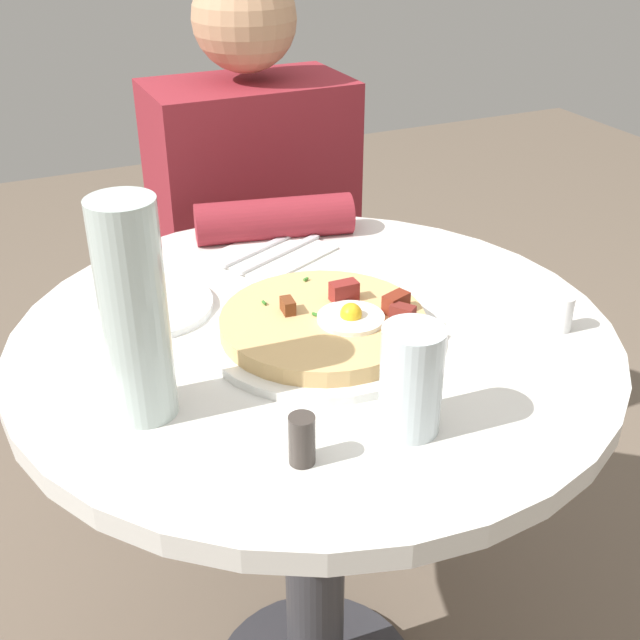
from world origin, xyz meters
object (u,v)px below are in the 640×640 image
object	(u,v)px
pizza_plate	(326,334)
water_glass	(411,380)
dining_table	(315,433)
person_seated	(256,285)
breakfast_pizza	(328,321)
salt_shaker	(562,313)
pepper_shaker	(302,440)
bread_plate	(145,306)
knife	(280,254)
water_bottle	(134,313)
fork	(263,247)

from	to	relation	value
pizza_plate	water_glass	size ratio (longest dim) A/B	2.44
dining_table	person_seated	world-z (taller)	person_seated
breakfast_pizza	salt_shaker	distance (m)	0.31
pepper_shaker	salt_shaker	bearing A→B (deg)	-165.75
bread_plate	water_glass	distance (m)	0.44
water_glass	pepper_shaker	xyz separation A→B (m)	(0.13, 0.00, -0.03)
person_seated	salt_shaker	bearing A→B (deg)	103.43
breakfast_pizza	pizza_plate	bearing A→B (deg)	-24.92
breakfast_pizza	water_glass	bearing A→B (deg)	89.43
dining_table	person_seated	size ratio (longest dim) A/B	0.71
breakfast_pizza	bread_plate	size ratio (longest dim) A/B	1.41
bread_plate	water_glass	size ratio (longest dim) A/B	1.52
knife	water_bottle	distance (m)	0.45
fork	knife	world-z (taller)	same
fork	salt_shaker	world-z (taller)	salt_shaker
bread_plate	pepper_shaker	xyz separation A→B (m)	(-0.07, 0.39, 0.02)
person_seated	knife	xyz separation A→B (m)	(0.08, 0.35, 0.24)
breakfast_pizza	water_glass	distance (m)	0.21
dining_table	knife	xyz separation A→B (m)	(-0.04, -0.23, 0.18)
dining_table	bread_plate	size ratio (longest dim) A/B	4.24
dining_table	pepper_shaker	bearing A→B (deg)	63.20
bread_plate	fork	size ratio (longest dim) A/B	1.05
fork	water_bottle	world-z (taller)	water_bottle
dining_table	bread_plate	distance (m)	0.30
dining_table	water_bottle	size ratio (longest dim) A/B	3.16
dining_table	water_glass	world-z (taller)	water_glass
salt_shaker	water_bottle	bearing A→B (deg)	-4.94
bread_plate	knife	distance (m)	0.25
pizza_plate	water_glass	xyz separation A→B (m)	(-0.00, 0.21, 0.06)
pizza_plate	water_bottle	distance (m)	0.29
pizza_plate	breakfast_pizza	size ratio (longest dim) A/B	1.14
water_glass	water_bottle	distance (m)	0.30
water_glass	water_bottle	bearing A→B (deg)	-30.49
dining_table	pepper_shaker	xyz separation A→B (m)	(0.12, 0.24, 0.20)
fork	knife	distance (m)	0.04
bread_plate	salt_shaker	xyz separation A→B (m)	(-0.49, 0.29, 0.02)
water_bottle	person_seated	bearing A→B (deg)	-119.18
salt_shaker	person_seated	bearing A→B (deg)	-76.57
knife	pepper_shaker	world-z (taller)	pepper_shaker
breakfast_pizza	knife	bearing A→B (deg)	-97.89
dining_table	pepper_shaker	distance (m)	0.34
breakfast_pizza	water_bottle	distance (m)	0.28
bread_plate	pepper_shaker	distance (m)	0.40
salt_shaker	pizza_plate	bearing A→B (deg)	-20.61
dining_table	knife	bearing A→B (deg)	-100.68
fork	pepper_shaker	bearing A→B (deg)	47.95
knife	water_bottle	size ratio (longest dim) A/B	0.71
fork	pepper_shaker	world-z (taller)	pepper_shaker
pizza_plate	water_bottle	world-z (taller)	water_bottle
bread_plate	breakfast_pizza	bearing A→B (deg)	138.39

